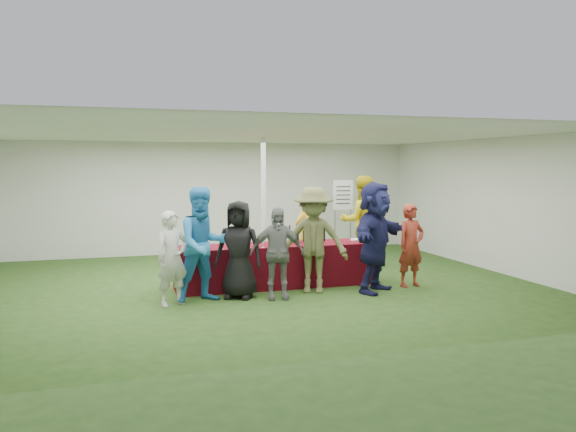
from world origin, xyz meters
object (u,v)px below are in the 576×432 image
object	(u,v)px
customer_3	(277,253)
customer_0	(172,258)
customer_6	(411,245)
dump_bucket	(366,237)
staff_back	(362,221)
staff_pourer	(307,234)
customer_2	(239,249)
customer_5	(375,237)
serving_table	(277,265)
wine_list_sign	(343,201)
customer_4	(313,240)
customer_1	(203,245)

from	to	relation	value
customer_3	customer_0	bearing A→B (deg)	-173.16
customer_3	customer_6	xyz separation A→B (m)	(2.52, 0.19, -0.01)
dump_bucket	staff_back	world-z (taller)	staff_back
staff_pourer	customer_0	xyz separation A→B (m)	(-2.79, -1.76, -0.06)
customer_2	customer_5	size ratio (longest dim) A/B	0.84
customer_2	serving_table	bearing A→B (deg)	66.48
dump_bucket	wine_list_sign	world-z (taller)	wine_list_sign
serving_table	customer_5	distance (m)	1.82
staff_back	customer_4	size ratio (longest dim) A/B	1.08
wine_list_sign	customer_4	size ratio (longest dim) A/B	1.00
staff_pourer	staff_back	xyz separation A→B (m)	(1.38, 0.46, 0.18)
customer_2	customer_4	distance (m)	1.29
customer_6	serving_table	bearing A→B (deg)	151.51
dump_bucket	customer_5	size ratio (longest dim) A/B	0.13
wine_list_sign	customer_5	world-z (taller)	customer_5
serving_table	customer_6	distance (m)	2.40
customer_0	customer_4	world-z (taller)	customer_4
customer_0	customer_2	size ratio (longest dim) A/B	0.92
customer_2	customer_3	distance (m)	0.62
customer_1	customer_2	xyz separation A→B (m)	(0.58, 0.08, -0.11)
serving_table	customer_4	distance (m)	0.96
serving_table	customer_6	bearing A→B (deg)	-17.88
serving_table	customer_4	xyz separation A→B (m)	(0.44, -0.67, 0.52)
staff_back	customer_1	distance (m)	4.25
dump_bucket	customer_5	world-z (taller)	customer_5
customer_3	customer_5	world-z (taller)	customer_5
customer_1	customer_4	world-z (taller)	customer_1
customer_4	customer_5	distance (m)	1.05
staff_pourer	customer_3	world-z (taller)	staff_pourer
serving_table	customer_2	distance (m)	1.16
staff_back	customer_1	size ratio (longest dim) A/B	1.07
dump_bucket	staff_back	xyz separation A→B (m)	(0.63, 1.59, 0.13)
wine_list_sign	customer_6	world-z (taller)	wine_list_sign
staff_pourer	customer_6	distance (m)	2.14
customer_4	staff_back	bearing A→B (deg)	70.91
dump_bucket	customer_5	bearing A→B (deg)	-102.58
staff_back	customer_5	world-z (taller)	staff_back
customer_3	customer_5	bearing A→B (deg)	8.40
dump_bucket	customer_4	world-z (taller)	customer_4
dump_bucket	staff_pourer	bearing A→B (deg)	123.41
dump_bucket	customer_0	bearing A→B (deg)	-169.83
customer_4	customer_5	bearing A→B (deg)	7.90
customer_5	customer_4	bearing A→B (deg)	125.52
staff_pourer	customer_5	size ratio (longest dim) A/B	0.84
customer_1	wine_list_sign	bearing A→B (deg)	30.41
staff_back	customer_3	world-z (taller)	staff_back
staff_back	customer_2	world-z (taller)	staff_back
wine_list_sign	customer_2	size ratio (longest dim) A/B	1.14
serving_table	customer_4	size ratio (longest dim) A/B	2.01
dump_bucket	customer_6	bearing A→B (deg)	-38.52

